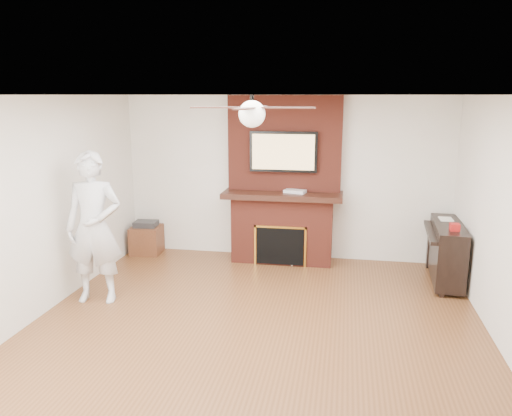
% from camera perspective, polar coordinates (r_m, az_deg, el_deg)
% --- Properties ---
extents(room_shell, '(5.36, 5.86, 2.86)m').
position_cam_1_polar(room_shell, '(5.05, -0.45, -1.53)').
color(room_shell, brown).
rests_on(room_shell, ground).
extents(fireplace, '(1.78, 0.64, 2.50)m').
position_cam_1_polar(fireplace, '(7.56, 3.13, 1.30)').
color(fireplace, maroon).
rests_on(fireplace, ground).
extents(tv, '(1.00, 0.08, 0.60)m').
position_cam_1_polar(tv, '(7.41, 3.15, 6.43)').
color(tv, black).
rests_on(tv, fireplace).
extents(ceiling_fan, '(1.21, 1.21, 0.31)m').
position_cam_1_polar(ceiling_fan, '(4.89, -0.47, 10.83)').
color(ceiling_fan, black).
rests_on(ceiling_fan, room_shell).
extents(person, '(0.75, 0.56, 1.86)m').
position_cam_1_polar(person, '(6.34, -18.03, -2.15)').
color(person, silver).
rests_on(person, ground).
extents(side_table, '(0.49, 0.49, 0.53)m').
position_cam_1_polar(side_table, '(8.24, -12.39, -3.41)').
color(side_table, '#562C18').
rests_on(side_table, ground).
extents(piano, '(0.54, 1.27, 0.91)m').
position_cam_1_polar(piano, '(7.25, 20.93, -4.61)').
color(piano, black).
rests_on(piano, ground).
extents(cable_box, '(0.35, 0.25, 0.04)m').
position_cam_1_polar(cable_box, '(7.42, 4.48, 1.91)').
color(cable_box, silver).
rests_on(cable_box, fireplace).
extents(candle_orange, '(0.07, 0.07, 0.10)m').
position_cam_1_polar(candle_orange, '(7.65, 1.50, -5.86)').
color(candle_orange, '#C34417').
rests_on(candle_orange, ground).
extents(candle_green, '(0.08, 0.08, 0.09)m').
position_cam_1_polar(candle_green, '(7.66, 2.55, -5.90)').
color(candle_green, '#398F42').
rests_on(candle_green, ground).
extents(candle_cream, '(0.09, 0.09, 0.10)m').
position_cam_1_polar(candle_cream, '(7.54, 4.15, -6.18)').
color(candle_cream, beige).
rests_on(candle_cream, ground).
extents(candle_blue, '(0.06, 0.06, 0.09)m').
position_cam_1_polar(candle_blue, '(7.59, 3.59, -6.10)').
color(candle_blue, teal).
rests_on(candle_blue, ground).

